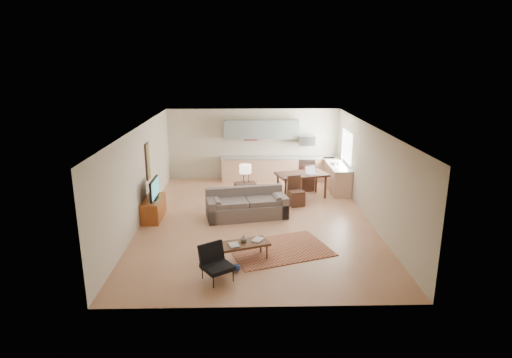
{
  "coord_description": "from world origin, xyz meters",
  "views": [
    {
      "loc": [
        -0.28,
        -11.58,
        4.49
      ],
      "look_at": [
        0.0,
        0.3,
        1.15
      ],
      "focal_mm": 30.0,
      "sensor_mm": 36.0,
      "label": 1
    }
  ],
  "objects_px": {
    "sofa": "(247,204)",
    "dining_table": "(301,185)",
    "console_table": "(245,194)",
    "armchair": "(217,264)",
    "tv_credenza": "(154,209)",
    "coffee_table": "(240,251)"
  },
  "relations": [
    {
      "from": "sofa",
      "to": "dining_table",
      "type": "distance_m",
      "value": 2.61
    },
    {
      "from": "sofa",
      "to": "armchair",
      "type": "bearing_deg",
      "value": -110.66
    },
    {
      "from": "coffee_table",
      "to": "tv_credenza",
      "type": "xyz_separation_m",
      "value": [
        -2.54,
        2.75,
        0.09
      ]
    },
    {
      "from": "armchair",
      "to": "dining_table",
      "type": "height_order",
      "value": "dining_table"
    },
    {
      "from": "console_table",
      "to": "dining_table",
      "type": "bearing_deg",
      "value": 10.29
    },
    {
      "from": "tv_credenza",
      "to": "console_table",
      "type": "xyz_separation_m",
      "value": [
        2.67,
        1.03,
        0.08
      ]
    },
    {
      "from": "coffee_table",
      "to": "console_table",
      "type": "distance_m",
      "value": 3.79
    },
    {
      "from": "console_table",
      "to": "armchair",
      "type": "bearing_deg",
      "value": -110.67
    },
    {
      "from": "dining_table",
      "to": "tv_credenza",
      "type": "bearing_deg",
      "value": -174.2
    },
    {
      "from": "coffee_table",
      "to": "armchair",
      "type": "bearing_deg",
      "value": -135.36
    },
    {
      "from": "sofa",
      "to": "dining_table",
      "type": "height_order",
      "value": "sofa"
    },
    {
      "from": "armchair",
      "to": "tv_credenza",
      "type": "height_order",
      "value": "armchair"
    },
    {
      "from": "sofa",
      "to": "tv_credenza",
      "type": "height_order",
      "value": "sofa"
    },
    {
      "from": "console_table",
      "to": "dining_table",
      "type": "distance_m",
      "value": 2.05
    },
    {
      "from": "coffee_table",
      "to": "dining_table",
      "type": "xyz_separation_m",
      "value": [
        2.0,
        4.61,
        0.21
      ]
    },
    {
      "from": "armchair",
      "to": "sofa",
      "type": "bearing_deg",
      "value": 46.74
    },
    {
      "from": "tv_credenza",
      "to": "sofa",
      "type": "bearing_deg",
      "value": 0.32
    },
    {
      "from": "console_table",
      "to": "dining_table",
      "type": "height_order",
      "value": "dining_table"
    },
    {
      "from": "dining_table",
      "to": "coffee_table",
      "type": "bearing_deg",
      "value": -129.98
    },
    {
      "from": "armchair",
      "to": "console_table",
      "type": "distance_m",
      "value": 4.76
    },
    {
      "from": "tv_credenza",
      "to": "dining_table",
      "type": "bearing_deg",
      "value": 22.3
    },
    {
      "from": "armchair",
      "to": "console_table",
      "type": "height_order",
      "value": "same"
    }
  ]
}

